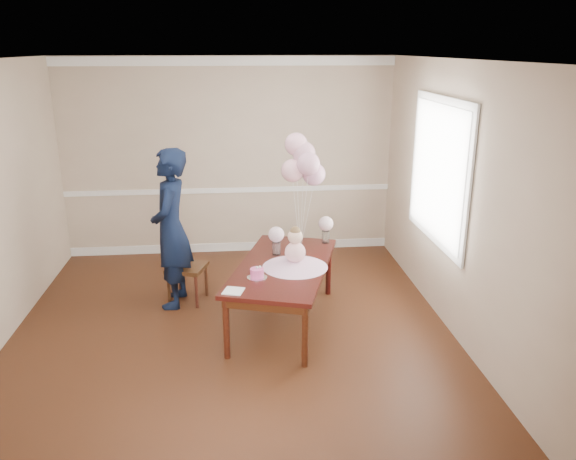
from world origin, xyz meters
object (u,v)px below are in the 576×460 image
at_px(dining_chair_seat, 187,267).
at_px(woman, 171,229).
at_px(dining_table_top, 283,266).
at_px(birthday_cake, 257,273).

relative_size(dining_chair_seat, woman, 0.22).
bearing_deg(dining_chair_seat, dining_table_top, -14.60).
relative_size(birthday_cake, woman, 0.07).
xyz_separation_m(dining_table_top, birthday_cake, (-0.29, -0.33, 0.07)).
bearing_deg(birthday_cake, woman, 134.48).
relative_size(birthday_cake, dining_chair_seat, 0.33).
height_order(dining_table_top, woman, woman).
xyz_separation_m(birthday_cake, woman, (-0.90, 0.92, 0.18)).
height_order(dining_chair_seat, woman, woman).
bearing_deg(woman, dining_chair_seat, 117.64).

